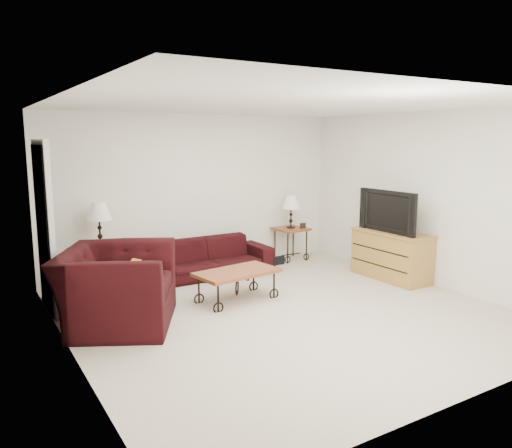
{
  "coord_description": "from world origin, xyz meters",
  "views": [
    {
      "loc": [
        -3.37,
        -4.83,
        2.1
      ],
      "look_at": [
        0.0,
        0.7,
        1.0
      ],
      "focal_mm": 35.0,
      "sensor_mm": 36.0,
      "label": 1
    }
  ],
  "objects_px": {
    "side_table_right": "(291,244)",
    "backpack": "(274,257)",
    "lamp_right": "(291,212)",
    "coffee_table": "(237,286)",
    "tv_stand": "(391,255)",
    "lamp_left": "(99,224)",
    "television": "(392,211)",
    "side_table_left": "(102,267)",
    "sofa": "(210,257)",
    "armchair": "(117,287)"
  },
  "relations": [
    {
      "from": "side_table_right",
      "to": "backpack",
      "type": "bearing_deg",
      "value": -145.75
    },
    {
      "from": "lamp_right",
      "to": "coffee_table",
      "type": "height_order",
      "value": "lamp_right"
    },
    {
      "from": "side_table_right",
      "to": "tv_stand",
      "type": "height_order",
      "value": "tv_stand"
    },
    {
      "from": "lamp_left",
      "to": "television",
      "type": "distance_m",
      "value": 4.27
    },
    {
      "from": "lamp_right",
      "to": "backpack",
      "type": "bearing_deg",
      "value": -145.75
    },
    {
      "from": "tv_stand",
      "to": "side_table_left",
      "type": "bearing_deg",
      "value": 155.34
    },
    {
      "from": "sofa",
      "to": "lamp_right",
      "type": "distance_m",
      "value": 1.77
    },
    {
      "from": "lamp_left",
      "to": "backpack",
      "type": "height_order",
      "value": "lamp_left"
    },
    {
      "from": "side_table_left",
      "to": "lamp_right",
      "type": "relative_size",
      "value": 1.08
    },
    {
      "from": "side_table_left",
      "to": "side_table_right",
      "type": "height_order",
      "value": "side_table_left"
    },
    {
      "from": "side_table_left",
      "to": "lamp_right",
      "type": "xyz_separation_m",
      "value": [
        3.29,
        -0.0,
        0.55
      ]
    },
    {
      "from": "armchair",
      "to": "sofa",
      "type": "bearing_deg",
      "value": -25.34
    },
    {
      "from": "side_table_right",
      "to": "armchair",
      "type": "distance_m",
      "value": 3.83
    },
    {
      "from": "sofa",
      "to": "armchair",
      "type": "distance_m",
      "value": 2.29
    },
    {
      "from": "sofa",
      "to": "side_table_right",
      "type": "bearing_deg",
      "value": 6.16
    },
    {
      "from": "lamp_left",
      "to": "coffee_table",
      "type": "bearing_deg",
      "value": -47.39
    },
    {
      "from": "lamp_left",
      "to": "armchair",
      "type": "distance_m",
      "value": 1.63
    },
    {
      "from": "side_table_left",
      "to": "tv_stand",
      "type": "height_order",
      "value": "tv_stand"
    },
    {
      "from": "lamp_right",
      "to": "backpack",
      "type": "xyz_separation_m",
      "value": [
        -0.62,
        -0.42,
        -0.65
      ]
    },
    {
      "from": "tv_stand",
      "to": "coffee_table",
      "type": "bearing_deg",
      "value": 173.35
    },
    {
      "from": "lamp_left",
      "to": "television",
      "type": "height_order",
      "value": "television"
    },
    {
      "from": "lamp_right",
      "to": "armchair",
      "type": "height_order",
      "value": "lamp_right"
    },
    {
      "from": "tv_stand",
      "to": "television",
      "type": "xyz_separation_m",
      "value": [
        -0.02,
        0.0,
        0.68
      ]
    },
    {
      "from": "coffee_table",
      "to": "backpack",
      "type": "bearing_deg",
      "value": 39.6
    },
    {
      "from": "sofa",
      "to": "armchair",
      "type": "height_order",
      "value": "armchair"
    },
    {
      "from": "coffee_table",
      "to": "backpack",
      "type": "height_order",
      "value": "backpack"
    },
    {
      "from": "coffee_table",
      "to": "armchair",
      "type": "distance_m",
      "value": 1.61
    },
    {
      "from": "coffee_table",
      "to": "lamp_left",
      "type": "bearing_deg",
      "value": 132.61
    },
    {
      "from": "sofa",
      "to": "armchair",
      "type": "xyz_separation_m",
      "value": [
        -1.84,
        -1.36,
        0.16
      ]
    },
    {
      "from": "sofa",
      "to": "lamp_left",
      "type": "relative_size",
      "value": 3.14
    },
    {
      "from": "armchair",
      "to": "lamp_right",
      "type": "bearing_deg",
      "value": -38.15
    },
    {
      "from": "television",
      "to": "side_table_right",
      "type": "bearing_deg",
      "value": -161.94
    },
    {
      "from": "tv_stand",
      "to": "lamp_right",
      "type": "bearing_deg",
      "value": 108.64
    },
    {
      "from": "side_table_right",
      "to": "tv_stand",
      "type": "distance_m",
      "value": 1.89
    },
    {
      "from": "side_table_right",
      "to": "lamp_right",
      "type": "height_order",
      "value": "lamp_right"
    },
    {
      "from": "tv_stand",
      "to": "television",
      "type": "bearing_deg",
      "value": 180.0
    },
    {
      "from": "lamp_left",
      "to": "backpack",
      "type": "relative_size",
      "value": 1.46
    },
    {
      "from": "sofa",
      "to": "side_table_left",
      "type": "xyz_separation_m",
      "value": [
        -1.62,
        0.18,
        0.03
      ]
    },
    {
      "from": "armchair",
      "to": "television",
      "type": "distance_m",
      "value": 4.14
    },
    {
      "from": "side_table_right",
      "to": "television",
      "type": "height_order",
      "value": "television"
    },
    {
      "from": "side_table_right",
      "to": "tv_stand",
      "type": "xyz_separation_m",
      "value": [
        0.6,
        -1.79,
        0.08
      ]
    },
    {
      "from": "lamp_right",
      "to": "television",
      "type": "height_order",
      "value": "television"
    },
    {
      "from": "lamp_right",
      "to": "armchair",
      "type": "distance_m",
      "value": 3.85
    },
    {
      "from": "backpack",
      "to": "armchair",
      "type": "bearing_deg",
      "value": -165.68
    },
    {
      "from": "sofa",
      "to": "coffee_table",
      "type": "xyz_separation_m",
      "value": [
        -0.25,
        -1.31,
        -0.08
      ]
    },
    {
      "from": "armchair",
      "to": "side_table_left",
      "type": "bearing_deg",
      "value": 20.23
    },
    {
      "from": "lamp_left",
      "to": "side_table_right",
      "type": "bearing_deg",
      "value": -0.0
    },
    {
      "from": "side_table_left",
      "to": "coffee_table",
      "type": "distance_m",
      "value": 2.03
    },
    {
      "from": "coffee_table",
      "to": "television",
      "type": "relative_size",
      "value": 0.98
    },
    {
      "from": "armchair",
      "to": "lamp_left",
      "type": "bearing_deg",
      "value": 20.23
    }
  ]
}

